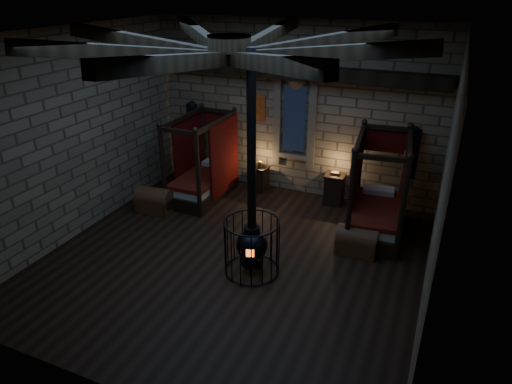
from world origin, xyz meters
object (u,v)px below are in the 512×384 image
at_px(bed_right, 376,209).
at_px(bed_left, 204,178).
at_px(stove, 252,242).
at_px(trunk_left, 155,201).
at_px(trunk_right, 357,241).

bearing_deg(bed_right, bed_left, 172.70).
xyz_separation_m(bed_left, stove, (2.42, -2.52, 0.13)).
relative_size(bed_right, trunk_left, 2.48).
xyz_separation_m(bed_right, stove, (-1.83, -2.43, 0.11)).
xyz_separation_m(trunk_left, stove, (3.09, -1.35, 0.37)).
bearing_deg(trunk_left, bed_right, 7.11).
bearing_deg(bed_right, stove, -132.96).
relative_size(bed_right, stove, 0.52).
relative_size(bed_left, stove, 0.50).
distance_m(bed_left, stove, 3.50).
height_order(bed_left, stove, stove).
relative_size(trunk_right, stove, 0.20).
relative_size(bed_left, trunk_right, 2.53).
height_order(bed_right, stove, stove).
relative_size(bed_left, trunk_left, 2.37).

